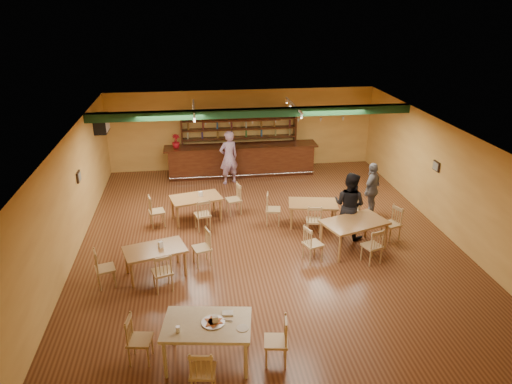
{
  "coord_description": "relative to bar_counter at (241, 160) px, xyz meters",
  "views": [
    {
      "loc": [
        -1.87,
        -11.51,
        6.2
      ],
      "look_at": [
        -0.21,
        0.6,
        1.15
      ],
      "focal_mm": 33.45,
      "sensor_mm": 36.0,
      "label": 1
    }
  ],
  "objects": [
    {
      "name": "floor",
      "position": [
        0.14,
        -5.15,
        -0.56
      ],
      "size": [
        12.0,
        12.0,
        0.0
      ],
      "primitive_type": "plane",
      "color": "#4F2A16",
      "rests_on": "ground"
    },
    {
      "name": "ceiling_beam",
      "position": [
        0.14,
        -2.35,
        2.31
      ],
      "size": [
        10.0,
        0.3,
        0.25
      ],
      "primitive_type": "cube",
      "color": "black",
      "rests_on": "ceiling"
    },
    {
      "name": "track_rail_left",
      "position": [
        -1.66,
        -1.75,
        2.38
      ],
      "size": [
        0.05,
        2.5,
        0.05
      ],
      "primitive_type": "cube",
      "color": "silver",
      "rests_on": "ceiling"
    },
    {
      "name": "track_rail_right",
      "position": [
        1.54,
        -1.75,
        2.38
      ],
      "size": [
        0.05,
        2.5,
        0.05
      ],
      "primitive_type": "cube",
      "color": "silver",
      "rests_on": "ceiling"
    },
    {
      "name": "ac_unit",
      "position": [
        -4.66,
        -0.95,
        1.79
      ],
      "size": [
        0.34,
        0.7,
        0.48
      ],
      "primitive_type": "cube",
      "color": "silver",
      "rests_on": "wall_left"
    },
    {
      "name": "picture_left",
      "position": [
        -4.83,
        -4.15,
        1.14
      ],
      "size": [
        0.04,
        0.34,
        0.28
      ],
      "primitive_type": "cube",
      "color": "black",
      "rests_on": "wall_left"
    },
    {
      "name": "picture_right",
      "position": [
        5.11,
        -4.65,
        1.14
      ],
      "size": [
        0.04,
        0.34,
        0.28
      ],
      "primitive_type": "cube",
      "color": "black",
      "rests_on": "wall_right"
    },
    {
      "name": "bar_counter",
      "position": [
        0.0,
        0.0,
        0.0
      ],
      "size": [
        5.59,
        0.85,
        1.13
      ],
      "primitive_type": "cube",
      "color": "#34120A",
      "rests_on": "ground"
    },
    {
      "name": "back_bar_hutch",
      "position": [
        0.0,
        0.63,
        0.57
      ],
      "size": [
        4.32,
        0.4,
        2.28
      ],
      "primitive_type": "cube",
      "color": "#34120A",
      "rests_on": "ground"
    },
    {
      "name": "poinsettia",
      "position": [
        -2.35,
        0.0,
        0.82
      ],
      "size": [
        0.36,
        0.36,
        0.5
      ],
      "primitive_type": "imported",
      "rotation": [
        0.0,
        0.0,
        0.35
      ],
      "color": "#A20E17",
      "rests_on": "bar_counter"
    },
    {
      "name": "dining_table_a",
      "position": [
        -1.74,
        -3.67,
        -0.21
      ],
      "size": [
        1.6,
        1.18,
        0.72
      ],
      "primitive_type": "cube",
      "rotation": [
        0.0,
        0.0,
        0.24
      ],
      "color": "olive",
      "rests_on": "ground"
    },
    {
      "name": "dining_table_b",
      "position": [
        1.59,
        -4.48,
        -0.22
      ],
      "size": [
        1.52,
        1.08,
        0.69
      ],
      "primitive_type": "cube",
      "rotation": [
        0.0,
        0.0,
        -0.19
      ],
      "color": "olive",
      "rests_on": "ground"
    },
    {
      "name": "dining_table_c",
      "position": [
        -2.76,
        -6.61,
        -0.21
      ],
      "size": [
        1.59,
        1.21,
        0.7
      ],
      "primitive_type": "cube",
      "rotation": [
        0.0,
        0.0,
        0.29
      ],
      "color": "olive",
      "rests_on": "ground"
    },
    {
      "name": "dining_table_d",
      "position": [
        2.3,
        -6.04,
        -0.16
      ],
      "size": [
        1.85,
        1.44,
        0.81
      ],
      "primitive_type": "cube",
      "rotation": [
        0.0,
        0.0,
        0.33
      ],
      "color": "olive",
      "rests_on": "ground"
    },
    {
      "name": "near_table",
      "position": [
        -1.66,
        -9.71,
        -0.15
      ],
      "size": [
        1.69,
        1.22,
        0.83
      ],
      "primitive_type": "cube",
      "rotation": [
        0.0,
        0.0,
        -0.15
      ],
      "color": "tan",
      "rests_on": "ground"
    },
    {
      "name": "pizza_tray",
      "position": [
        -1.54,
        -9.71,
        0.28
      ],
      "size": [
        0.52,
        0.52,
        0.01
      ],
      "primitive_type": "cylinder",
      "rotation": [
        0.0,
        0.0,
        -0.38
      ],
      "color": "silver",
      "rests_on": "near_table"
    },
    {
      "name": "parmesan_shaker",
      "position": [
        -2.16,
        -9.88,
        0.32
      ],
      "size": [
        0.08,
        0.08,
        0.11
      ],
      "primitive_type": "cylinder",
      "rotation": [
        0.0,
        0.0,
        -0.15
      ],
      "color": "#EAE5C6",
      "rests_on": "near_table"
    },
    {
      "name": "napkin_stack",
      "position": [
        -1.27,
        -9.49,
        0.28
      ],
      "size": [
        0.21,
        0.17,
        0.03
      ],
      "primitive_type": "cube",
      "rotation": [
        0.0,
        0.0,
        -0.08
      ],
      "color": "white",
      "rests_on": "near_table"
    },
    {
      "name": "pizza_server",
      "position": [
        -1.38,
        -9.66,
        0.29
      ],
      "size": [
        0.33,
        0.2,
        0.0
      ],
      "primitive_type": "cube",
      "rotation": [
        0.0,
        0.0,
        -0.37
      ],
      "color": "silver",
      "rests_on": "pizza_tray"
    },
    {
      "name": "side_plate",
      "position": [
        -1.04,
        -9.93,
        0.27
      ],
      "size": [
        0.25,
        0.25,
        0.01
      ],
      "primitive_type": "cylinder",
      "rotation": [
        0.0,
        0.0,
        -0.15
      ],
      "color": "white",
      "rests_on": "near_table"
    },
    {
      "name": "patron_bar",
      "position": [
        -0.53,
        -0.83,
        0.39
      ],
      "size": [
        0.82,
        0.69,
        1.92
      ],
      "primitive_type": "imported",
      "rotation": [
        0.0,
        0.0,
        3.52
      ],
      "color": "#844494",
      "rests_on": "ground"
    },
    {
      "name": "patron_right_a",
      "position": [
        2.39,
        -5.28,
        0.36
      ],
      "size": [
        1.14,
        1.13,
        1.86
      ],
      "primitive_type": "imported",
      "rotation": [
        0.0,
        0.0,
        2.38
      ],
      "color": "black",
      "rests_on": "ground"
    },
    {
      "name": "patron_right_b",
      "position": [
        3.5,
        -4.04,
        0.27
      ],
      "size": [
        0.96,
        0.99,
        1.67
      ],
      "primitive_type": "imported",
      "rotation": [
        0.0,
        0.0,
        3.97
      ],
      "color": "gray",
      "rests_on": "ground"
    }
  ]
}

